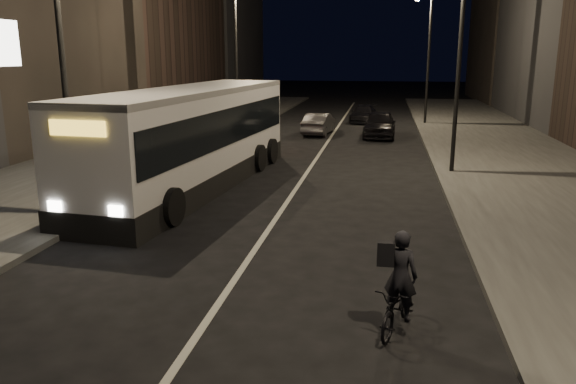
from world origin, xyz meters
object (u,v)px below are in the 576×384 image
at_px(streetlight_left_far, 240,40).
at_px(car_mid, 319,124).
at_px(streetlight_right_mid, 454,32).
at_px(car_near, 380,124).
at_px(streetlight_left_near, 68,23).
at_px(car_far, 364,114).
at_px(cyclist_on_bicycle, 399,298).
at_px(streetlight_right_far, 425,41).
at_px(city_bus, 193,134).

distance_m(streetlight_left_far, car_mid, 6.57).
relative_size(streetlight_right_mid, car_near, 1.88).
height_order(streetlight_left_near, car_far, streetlight_left_near).
height_order(cyclist_on_bicycle, car_near, cyclist_on_bicycle).
bearing_deg(car_near, streetlight_left_far, -179.60).
xyz_separation_m(streetlight_right_mid, car_near, (-2.64, 9.88, -4.62)).
bearing_deg(car_mid, car_near, 176.43).
xyz_separation_m(streetlight_left_near, car_mid, (4.53, 18.45, -4.74)).
xyz_separation_m(cyclist_on_bicycle, car_near, (-0.61, 23.15, 0.12)).
bearing_deg(car_mid, streetlight_right_mid, 126.09).
bearing_deg(car_near, car_far, 100.64).
distance_m(cyclist_on_bicycle, car_near, 23.16).
bearing_deg(streetlight_left_near, car_far, 74.65).
distance_m(streetlight_right_far, streetlight_left_far, 12.24).
height_order(city_bus, car_near, city_bus).
height_order(streetlight_right_mid, streetlight_left_near, same).
xyz_separation_m(streetlight_left_far, car_mid, (4.53, 0.45, -4.74)).
bearing_deg(cyclist_on_bicycle, car_near, 109.58).
height_order(streetlight_right_mid, city_bus, streetlight_right_mid).
xyz_separation_m(streetlight_left_far, car_far, (6.86, 6.98, -4.80)).
bearing_deg(city_bus, streetlight_right_mid, 27.13).
distance_m(streetlight_right_mid, streetlight_left_near, 13.33).
distance_m(city_bus, car_mid, 14.35).
relative_size(streetlight_right_mid, streetlight_left_near, 1.00).
bearing_deg(car_far, city_bus, -98.67).
bearing_deg(car_mid, streetlight_left_near, 81.87).
bearing_deg(cyclist_on_bicycle, streetlight_right_far, 104.11).
relative_size(streetlight_right_far, city_bus, 0.63).
relative_size(car_near, car_mid, 1.15).
relative_size(streetlight_right_far, car_mid, 2.15).
xyz_separation_m(streetlight_right_mid, streetlight_right_far, (0.00, 16.00, 0.00)).
bearing_deg(car_mid, streetlight_left_far, 11.30).
bearing_deg(streetlight_right_mid, car_mid, 120.41).
relative_size(streetlight_right_mid, car_far, 2.09).
relative_size(streetlight_left_near, cyclist_on_bicycle, 4.39).
distance_m(car_mid, car_far, 6.93).
relative_size(city_bus, car_mid, 3.44).
bearing_deg(streetlight_right_mid, car_near, 104.95).
bearing_deg(car_mid, cyclist_on_bicycle, 105.49).
height_order(streetlight_left_near, city_bus, streetlight_left_near).
bearing_deg(streetlight_right_mid, streetlight_left_far, 136.84).
bearing_deg(streetlight_left_near, car_near, 65.82).
xyz_separation_m(streetlight_right_far, car_far, (-3.81, 0.98, -4.80)).
distance_m(city_bus, cyclist_on_bicycle, 11.97).
xyz_separation_m(streetlight_left_far, cyclist_on_bicycle, (8.64, -23.28, -4.75)).
height_order(streetlight_left_far, city_bus, streetlight_left_far).
distance_m(streetlight_right_far, city_bus, 21.80).
distance_m(streetlight_left_near, car_mid, 19.58).
distance_m(streetlight_right_far, cyclist_on_bicycle, 29.73).
bearing_deg(cyclist_on_bicycle, car_mid, 117.89).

